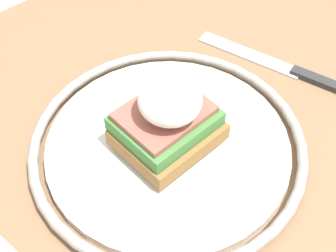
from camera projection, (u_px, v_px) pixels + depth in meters
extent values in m
cube|color=#846042|center=(197.00, 184.00, 0.44)|extent=(1.05, 0.69, 0.03)
cylinder|color=#846042|center=(244.00, 79.00, 1.06)|extent=(0.06, 0.06, 0.71)
cylinder|color=silver|center=(168.00, 147.00, 0.44)|extent=(0.23, 0.23, 0.01)
torus|color=gray|center=(168.00, 143.00, 0.44)|extent=(0.26, 0.26, 0.01)
cube|color=olive|center=(168.00, 134.00, 0.43)|extent=(0.09, 0.07, 0.02)
cube|color=#427A38|center=(169.00, 119.00, 0.42)|extent=(0.08, 0.07, 0.01)
cube|color=#9E5647|center=(165.00, 112.00, 0.41)|extent=(0.08, 0.06, 0.01)
ellipsoid|color=white|center=(174.00, 97.00, 0.39)|extent=(0.06, 0.06, 0.04)
cylinder|color=#EAD166|center=(181.00, 100.00, 0.47)|extent=(0.04, 0.04, 0.00)
cube|color=#2D2D2D|center=(327.00, 84.00, 0.50)|extent=(0.03, 0.08, 0.01)
cube|color=silver|center=(249.00, 55.00, 0.54)|extent=(0.05, 0.12, 0.00)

